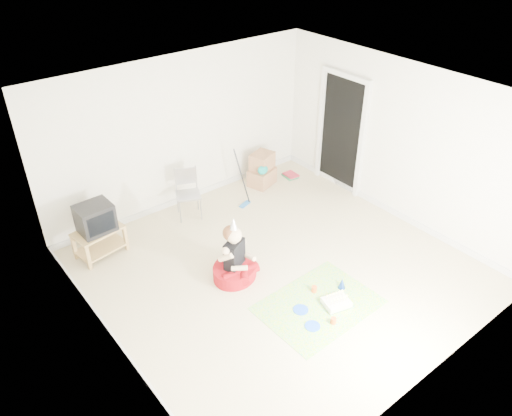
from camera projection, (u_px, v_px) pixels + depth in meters
ground at (278, 269)px, 7.31m from camera, size 5.00×5.00×0.00m
doorway_recess at (341, 134)px, 8.85m from camera, size 0.02×0.90×2.05m
tv_stand at (100, 240)px, 7.47m from camera, size 0.77×0.54×0.44m
crt_tv at (95, 218)px, 7.26m from camera, size 0.51×0.43×0.43m
folding_chair at (188, 195)px, 8.27m from camera, size 0.50×0.49×0.86m
cardboard_boxes at (262, 170)px, 9.25m from camera, size 0.58×0.51×0.61m
floor_mop at (245, 192)px, 8.64m from camera, size 0.26×0.32×0.98m
book_pile at (291, 175)px, 9.63m from camera, size 0.26×0.31×0.06m
seated_woman at (235, 264)px, 7.06m from camera, size 0.92×0.92×1.01m
party_mat at (318, 305)px, 6.68m from camera, size 1.58×1.16×0.01m
birthday_cake at (336, 303)px, 6.65m from camera, size 0.39×0.35×0.15m
blue_plate_near at (301, 310)px, 6.59m from camera, size 0.27×0.27×0.01m
blue_plate_far at (313, 326)px, 6.34m from camera, size 0.26×0.26×0.01m
orange_cup_near at (314, 289)px, 6.87m from camera, size 0.09×0.09×0.09m
orange_cup_far at (333, 321)px, 6.37m from camera, size 0.08×0.08×0.08m
blue_party_hat at (342, 283)px, 6.92m from camera, size 0.11×0.11×0.16m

